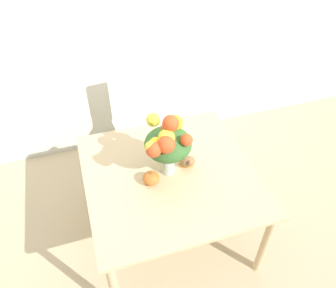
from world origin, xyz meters
TOP-DOWN VIEW (x-y plane):
  - ground_plane at (0.00, 0.00)m, footprint 12.00×12.00m
  - wall_back at (0.00, 1.33)m, footprint 8.00×0.06m
  - dining_table at (0.00, 0.00)m, footprint 1.21×1.19m
  - flower_vase at (-0.02, 0.01)m, footprint 0.35×0.42m
  - pumpkin at (-0.15, -0.05)m, footprint 0.12×0.12m
  - turkey_figurine at (0.15, 0.04)m, footprint 0.11×0.15m
  - dining_chair_near_window at (-0.04, 0.95)m, footprint 0.45×0.45m

SIDE VIEW (x-z plane):
  - ground_plane at x=0.00m, z-range 0.00..0.00m
  - dining_chair_near_window at x=-0.04m, z-range 0.02..0.99m
  - dining_table at x=0.00m, z-range 0.28..1.00m
  - turkey_figurine at x=0.15m, z-range 0.72..0.81m
  - pumpkin at x=-0.15m, z-range 0.72..0.82m
  - flower_vase at x=-0.02m, z-range 0.75..1.27m
  - wall_back at x=0.00m, z-range 0.00..2.70m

